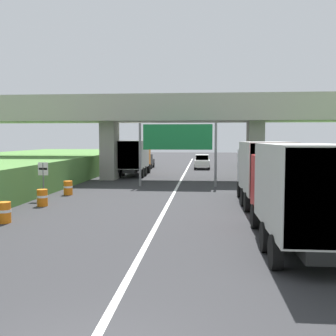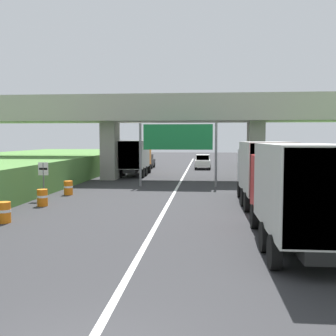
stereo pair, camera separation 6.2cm
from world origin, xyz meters
name	(u,v)px [view 2 (the right image)]	position (x,y,z in m)	size (l,w,h in m)	color
lane_centre_stripe	(177,188)	(0.00, 23.14, 0.00)	(0.20, 86.27, 0.01)	white
overpass_bridge	(182,118)	(0.00, 28.92, 5.44)	(40.00, 4.80, 7.29)	#9E998E
overhead_highway_sign	(178,140)	(0.00, 24.01, 3.47)	(5.88, 0.18, 4.79)	slate
speed_limit_sign	(43,175)	(-7.40, 16.65, 1.48)	(0.60, 0.08, 2.23)	slate
truck_silver	(263,169)	(5.18, 16.21, 1.93)	(2.44, 7.30, 3.44)	black
truck_orange	(135,156)	(-4.76, 32.65, 1.93)	(2.44, 7.30, 3.44)	black
truck_red	(296,190)	(4.99, 7.54, 1.93)	(2.44, 7.30, 3.44)	black
car_black	(146,161)	(-5.13, 42.36, 0.86)	(1.86, 4.10, 1.72)	black
car_white	(203,162)	(1.80, 41.86, 0.86)	(1.86, 4.10, 1.72)	silver
construction_barrel_1	(4,212)	(-6.56, 10.41, 0.46)	(0.57, 0.57, 0.90)	orange
construction_barrel_2	(42,198)	(-6.65, 14.66, 0.46)	(0.57, 0.57, 0.90)	orange
construction_barrel_3	(68,188)	(-6.72, 18.92, 0.46)	(0.57, 0.57, 0.90)	orange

